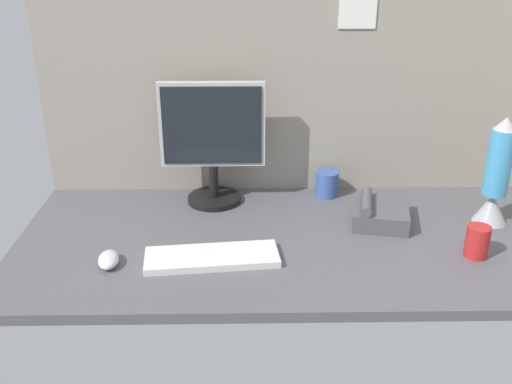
{
  "coord_description": "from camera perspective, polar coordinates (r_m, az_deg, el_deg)",
  "views": [
    {
      "loc": [
        -21.37,
        -154.72,
        82.43
      ],
      "look_at": [
        -13.0,
        0.0,
        14.0
      ],
      "focal_mm": 40.56,
      "sensor_mm": 36.0,
      "label": 1
    }
  ],
  "objects": [
    {
      "name": "mug_ceramic_blue",
      "position": [
        2.01,
        7.01,
        0.81
      ],
      "size": [
        7.72,
        7.72,
        8.81
      ],
      "color": "#38569E",
      "rests_on": "ground_plane"
    },
    {
      "name": "keyboard",
      "position": [
        1.62,
        -4.37,
        -6.44
      ],
      "size": [
        38.12,
        16.67,
        2.0
      ],
      "primitive_type": "cube",
      "rotation": [
        0.0,
        0.0,
        0.1
      ],
      "color": "silver",
      "rests_on": "ground_plane"
    },
    {
      "name": "mouse",
      "position": [
        1.64,
        -14.35,
        -6.48
      ],
      "size": [
        6.77,
        10.23,
        3.4
      ],
      "primitive_type": "ellipsoid",
      "rotation": [
        0.0,
        0.0,
        0.13
      ],
      "color": "silver",
      "rests_on": "ground_plane"
    },
    {
      "name": "desk_phone",
      "position": [
        1.86,
        12.06,
        -2.02
      ],
      "size": [
        20.51,
        22.06,
        8.8
      ],
      "color": "#4C4C51",
      "rests_on": "ground_plane"
    },
    {
      "name": "ground_plane",
      "position": [
        1.77,
        6.07,
        -4.57
      ],
      "size": [
        180.0,
        80.0,
        3.0
      ],
      "primitive_type": "cube",
      "color": "#515156"
    },
    {
      "name": "mug_red_plastic",
      "position": [
        1.73,
        20.99,
        -4.57
      ],
      "size": [
        6.6,
        6.6,
        9.22
      ],
      "color": "red",
      "rests_on": "ground_plane"
    },
    {
      "name": "cubicle_wall_back",
      "position": [
        1.98,
        5.33,
        11.17
      ],
      "size": [
        180.0,
        5.5,
        78.67
      ],
      "color": "gray",
      "rests_on": "ground_plane"
    },
    {
      "name": "monitor",
      "position": [
        1.9,
        -4.31,
        5.18
      ],
      "size": [
        34.39,
        18.0,
        40.84
      ],
      "color": "black",
      "rests_on": "ground_plane"
    },
    {
      "name": "lava_lamp",
      "position": [
        1.92,
        22.6,
        1.13
      ],
      "size": [
        10.44,
        10.44,
        34.16
      ],
      "color": "#A5A5AD",
      "rests_on": "ground_plane"
    }
  ]
}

